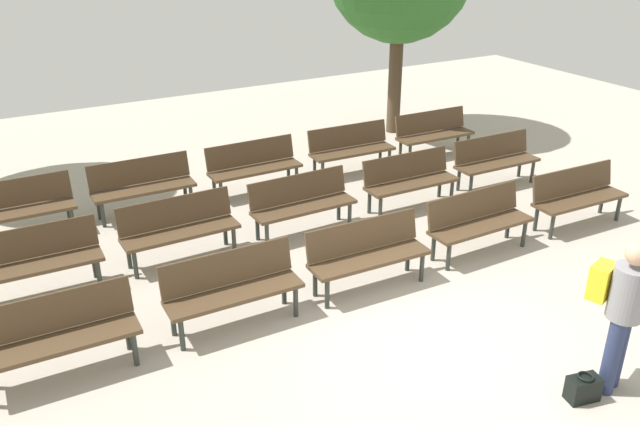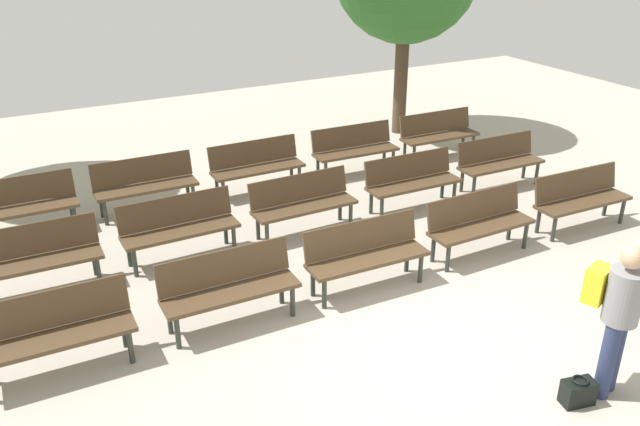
% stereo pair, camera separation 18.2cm
% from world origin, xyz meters
% --- Properties ---
extents(ground_plane, '(24.05, 24.05, 0.00)m').
position_xyz_m(ground_plane, '(0.00, 0.00, 0.00)').
color(ground_plane, '#B2A899').
extents(bench_r0_c0, '(1.61, 0.51, 0.87)m').
position_xyz_m(bench_r0_c0, '(-3.73, 1.62, 0.50)').
color(bench_r0_c0, '#4C3823').
rests_on(bench_r0_c0, ground_plane).
extents(bench_r0_c1, '(1.61, 0.50, 0.87)m').
position_xyz_m(bench_r0_c1, '(-1.81, 1.61, 0.50)').
color(bench_r0_c1, '#4C3823').
rests_on(bench_r0_c1, ground_plane).
extents(bench_r0_c2, '(1.61, 0.53, 0.87)m').
position_xyz_m(bench_r0_c2, '(0.00, 1.55, 0.50)').
color(bench_r0_c2, '#4C3823').
rests_on(bench_r0_c2, ground_plane).
extents(bench_r0_c3, '(1.60, 0.50, 0.87)m').
position_xyz_m(bench_r0_c3, '(1.88, 1.59, 0.50)').
color(bench_r0_c3, '#4C3823').
rests_on(bench_r0_c3, ground_plane).
extents(bench_r0_c4, '(1.62, 0.53, 0.87)m').
position_xyz_m(bench_r0_c4, '(3.82, 1.54, 0.50)').
color(bench_r0_c4, '#4C3823').
rests_on(bench_r0_c4, ground_plane).
extents(bench_r1_c0, '(1.61, 0.52, 0.87)m').
position_xyz_m(bench_r1_c0, '(-3.71, 3.42, 0.50)').
color(bench_r1_c0, '#4C3823').
rests_on(bench_r1_c0, ground_plane).
extents(bench_r1_c1, '(1.60, 0.50, 0.87)m').
position_xyz_m(bench_r1_c1, '(-1.85, 3.43, 0.50)').
color(bench_r1_c1, '#4C3823').
rests_on(bench_r1_c1, ground_plane).
extents(bench_r1_c2, '(1.61, 0.50, 0.87)m').
position_xyz_m(bench_r1_c2, '(0.02, 3.35, 0.50)').
color(bench_r1_c2, '#4C3823').
rests_on(bench_r1_c2, ground_plane).
extents(bench_r1_c3, '(1.61, 0.51, 0.87)m').
position_xyz_m(bench_r1_c3, '(1.97, 3.32, 0.50)').
color(bench_r1_c3, '#4C3823').
rests_on(bench_r1_c3, ground_plane).
extents(bench_r1_c4, '(1.61, 0.52, 0.87)m').
position_xyz_m(bench_r1_c4, '(3.84, 3.35, 0.50)').
color(bench_r1_c4, '#4C3823').
rests_on(bench_r1_c4, ground_plane).
extents(bench_r2_c0, '(1.61, 0.50, 0.87)m').
position_xyz_m(bench_r2_c0, '(-3.70, 5.22, 0.50)').
color(bench_r2_c0, '#4C3823').
rests_on(bench_r2_c0, ground_plane).
extents(bench_r2_c1, '(1.61, 0.51, 0.87)m').
position_xyz_m(bench_r2_c1, '(-1.86, 5.20, 0.50)').
color(bench_r2_c1, '#4C3823').
rests_on(bench_r2_c1, ground_plane).
extents(bench_r2_c2, '(1.60, 0.49, 0.87)m').
position_xyz_m(bench_r2_c2, '(0.04, 5.14, 0.50)').
color(bench_r2_c2, '#4C3823').
rests_on(bench_r2_c2, ground_plane).
extents(bench_r2_c3, '(1.62, 0.54, 0.87)m').
position_xyz_m(bench_r2_c3, '(1.97, 5.11, 0.50)').
color(bench_r2_c3, '#4C3823').
rests_on(bench_r2_c3, ground_plane).
extents(bench_r2_c4, '(1.61, 0.53, 0.87)m').
position_xyz_m(bench_r2_c4, '(3.86, 5.10, 0.50)').
color(bench_r2_c4, '#4C3823').
rests_on(bench_r2_c4, ground_plane).
extents(visitor_with_backpack, '(0.46, 0.59, 1.65)m').
position_xyz_m(visitor_with_backpack, '(1.05, -1.32, 0.94)').
color(visitor_with_backpack, navy).
rests_on(visitor_with_backpack, ground_plane).
extents(handbag, '(0.35, 0.24, 0.29)m').
position_xyz_m(handbag, '(0.68, -1.35, 0.13)').
color(handbag, black).
rests_on(handbag, ground_plane).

